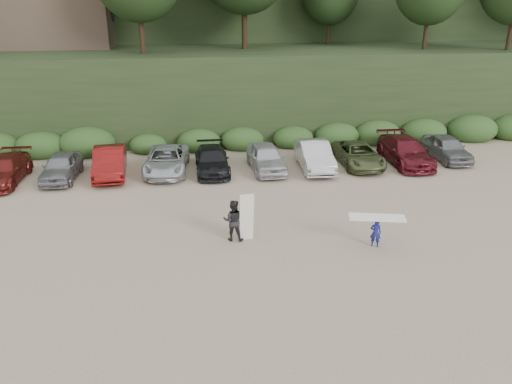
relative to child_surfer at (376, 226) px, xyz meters
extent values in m
plane|color=tan|center=(-4.87, 0.49, -0.92)|extent=(120.00, 120.00, 0.00)
cube|color=black|center=(-4.87, 22.49, 2.08)|extent=(80.00, 14.00, 6.00)
cube|color=black|center=(-4.87, 40.49, 7.08)|extent=(90.00, 30.00, 16.00)
cube|color=#2B491E|center=(-5.42, 14.99, -0.32)|extent=(46.20, 2.00, 1.20)
cube|color=brown|center=(-16.87, 24.49, 7.08)|extent=(8.00, 6.00, 4.00)
imported|color=maroon|center=(-17.62, 10.15, -0.20)|extent=(2.15, 4.99, 1.43)
imported|color=gray|center=(-14.61, 10.31, -0.18)|extent=(1.88, 4.37, 1.47)
imported|color=maroon|center=(-11.98, 10.57, -0.11)|extent=(2.07, 5.02, 1.61)
imported|color=#B1B4B8|center=(-8.78, 10.77, -0.20)|extent=(2.77, 5.34, 1.44)
imported|color=black|center=(-6.13, 10.47, -0.23)|extent=(1.95, 4.75, 1.38)
imported|color=#BBBAC0|center=(-2.94, 10.26, -0.13)|extent=(2.11, 4.69, 1.56)
imported|color=#BCBCBC|center=(-0.03, 10.18, -0.10)|extent=(1.94, 5.03, 1.63)
imported|color=#515B34|center=(2.78, 10.42, -0.24)|extent=(2.28, 4.91, 1.36)
imported|color=maroon|center=(5.76, 10.37, -0.13)|extent=(2.25, 5.44, 1.57)
imported|color=slate|center=(8.71, 10.80, -0.16)|extent=(1.79, 4.44, 1.51)
imported|color=navy|center=(0.00, 0.00, -0.30)|extent=(0.53, 0.44, 1.23)
cube|color=white|center=(0.00, 0.00, 0.39)|extent=(2.33, 1.13, 0.09)
imported|color=black|center=(-5.73, 1.39, -0.01)|extent=(1.01, 0.87, 1.81)
cube|color=silver|center=(-5.18, 1.26, 0.15)|extent=(0.63, 0.37, 2.13)
camera|label=1|loc=(-7.38, -17.58, 8.71)|focal=35.00mm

